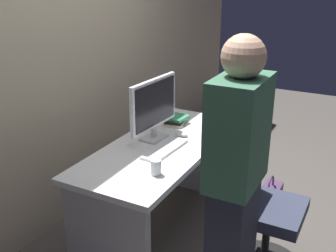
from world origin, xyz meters
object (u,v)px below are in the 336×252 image
Objects in this scene: book_stack at (176,120)px; desk at (162,171)px; office_chair at (260,212)px; mouse at (182,134)px; person_at_desk at (235,184)px; monitor at (154,106)px; cup_near_keyboard at (156,167)px; keyboard at (165,149)px; handbag at (269,202)px.

desk is at bearing -166.87° from book_stack.
office_chair is 9.40× the size of mouse.
monitor is (0.56, 0.82, 0.15)m from person_at_desk.
book_stack is at bearing 41.70° from person_at_desk.
monitor is 0.42m from book_stack.
cup_near_keyboard is 0.89m from book_stack.
monitor is 1.26× the size of keyboard.
person_at_desk reaches higher than book_stack.
desk is 15.70× the size of cup_near_keyboard.
office_chair is 0.76m from keyboard.
office_chair is at bearing -118.83° from book_stack.
handbag is (1.00, -0.49, -0.65)m from cup_near_keyboard.
mouse reaches higher than desk.
person_at_desk is 3.03× the size of monitor.
person_at_desk is 3.81× the size of keyboard.
desk is at bearing 43.51° from keyboard.
cup_near_keyboard is (-0.49, -0.29, -0.21)m from monitor.
keyboard is 4.30× the size of mouse.
mouse is 0.27m from book_stack.
monitor is 1.43× the size of handbag.
monitor reaches higher than cup_near_keyboard.
desk is at bearing 129.86° from handbag.
cup_near_keyboard is 1.29m from handbag.
monitor is at bearing 55.53° from person_at_desk.
mouse is 1.02× the size of cup_near_keyboard.
monitor reaches higher than office_chair.
person_at_desk is 1.23m from book_stack.
monitor is at bearing 57.20° from desk.
office_chair is (-0.05, -0.76, -0.09)m from desk.
desk is 0.97m from handbag.
desk is 0.54m from cup_near_keyboard.
cup_near_keyboard is at bearing -168.29° from mouse.
cup_near_keyboard is at bearing 82.04° from person_at_desk.
desk is 2.86× the size of monitor.
office_chair is 2.49× the size of handbag.
handbag is at bearing -50.14° from desk.
book_stack is (0.92, 0.82, -0.07)m from person_at_desk.
cup_near_keyboard is at bearing 153.71° from handbag.
desk is at bearing -122.80° from monitor.
person_at_desk is at bearing -138.30° from book_stack.
handbag is at bearing -39.59° from keyboard.
handbag is at bearing -59.54° from mouse.
cup_near_keyboard is (-0.63, -0.13, 0.03)m from mouse.
person_at_desk is 7.16× the size of book_stack.
desk is 0.93m from person_at_desk.
cup_near_keyboard is (-0.37, 0.57, 0.36)m from office_chair.
monitor reaches higher than keyboard.
mouse is at bearing -143.68° from book_stack.
person_at_desk is at bearing -97.96° from cup_near_keyboard.
cup_near_keyboard is at bearing -157.30° from keyboard.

